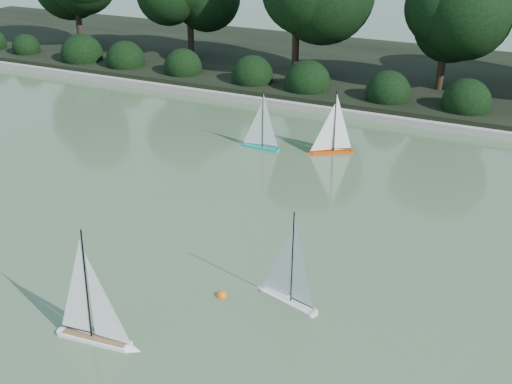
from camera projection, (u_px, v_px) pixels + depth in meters
ground at (188, 315)px, 8.55m from camera, size 80.00×80.00×0.00m
pond_coping at (377, 117)px, 15.86m from camera, size 40.00×0.35×0.18m
far_bank at (415, 77)px, 19.10m from camera, size 40.00×8.00×0.30m
tree_line at (459, 0)px, 16.28m from camera, size 26.31×3.93×4.39m
shrub_hedge at (388, 93)px, 16.44m from camera, size 29.10×1.10×1.10m
sailboat_white_a at (284, 286)px, 8.76m from camera, size 1.07×0.46×1.48m
sailboat_white_b at (99, 325)px, 7.92m from camera, size 1.20×0.31×1.64m
sailboat_orange at (328, 143)px, 13.77m from camera, size 0.98×0.68×1.47m
sailboat_teal at (258, 138)px, 14.09m from camera, size 1.02×0.19×1.39m
race_buoy at (222, 296)px, 8.95m from camera, size 0.15×0.15×0.15m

